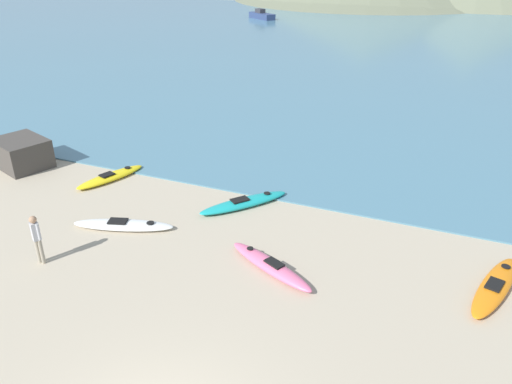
% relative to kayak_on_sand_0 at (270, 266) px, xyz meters
% --- Properties ---
extents(bay_water, '(160.00, 70.00, 0.06)m').
position_rel_kayak_on_sand_0_xyz_m(bay_water, '(0.11, 39.30, -0.13)').
color(bay_water, teal).
rests_on(bay_water, ground_plane).
extents(kayak_on_sand_0, '(3.23, 1.97, 0.37)m').
position_rel_kayak_on_sand_0_xyz_m(kayak_on_sand_0, '(0.00, 0.00, 0.00)').
color(kayak_on_sand_0, '#E5668C').
rests_on(kayak_on_sand_0, ground_plane).
extents(kayak_on_sand_1, '(2.74, 3.23, 0.34)m').
position_rel_kayak_on_sand_0_xyz_m(kayak_on_sand_1, '(-2.37, 3.42, -0.02)').
color(kayak_on_sand_1, teal).
rests_on(kayak_on_sand_1, ground_plane).
extents(kayak_on_sand_2, '(1.64, 3.51, 0.34)m').
position_rel_kayak_on_sand_0_xyz_m(kayak_on_sand_2, '(6.11, 1.51, -0.02)').
color(kayak_on_sand_2, orange).
rests_on(kayak_on_sand_2, ground_plane).
extents(kayak_on_sand_3, '(1.66, 3.16, 0.30)m').
position_rel_kayak_on_sand_0_xyz_m(kayak_on_sand_3, '(-8.37, 3.44, -0.03)').
color(kayak_on_sand_3, yellow).
rests_on(kayak_on_sand_3, ground_plane).
extents(kayak_on_sand_4, '(3.52, 1.77, 0.30)m').
position_rel_kayak_on_sand_0_xyz_m(kayak_on_sand_4, '(-5.50, 0.37, -0.04)').
color(kayak_on_sand_4, white).
rests_on(kayak_on_sand_4, ground_plane).
extents(person_near_foreground, '(0.32, 0.28, 1.60)m').
position_rel_kayak_on_sand_0_xyz_m(person_near_foreground, '(-6.53, -2.29, 0.75)').
color(person_near_foreground, gray).
rests_on(person_near_foreground, ground_plane).
extents(moored_boat_1, '(4.34, 3.60, 1.23)m').
position_rel_kayak_on_sand_0_xyz_m(moored_boat_1, '(-21.64, 52.57, 0.32)').
color(moored_boat_1, navy).
rests_on(moored_boat_1, bay_water).
extents(shoreline_rock, '(2.75, 2.46, 1.23)m').
position_rel_kayak_on_sand_0_xyz_m(shoreline_rock, '(-12.75, 3.14, 0.45)').
color(shoreline_rock, '#423D38').
rests_on(shoreline_rock, ground_plane).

